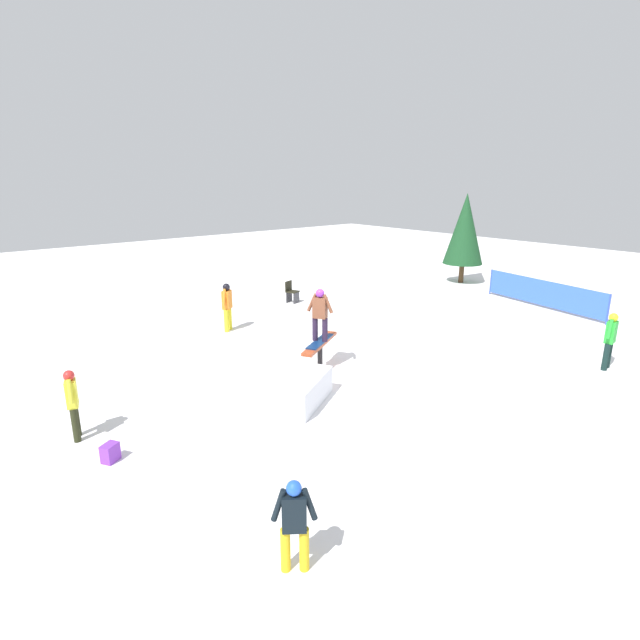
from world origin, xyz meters
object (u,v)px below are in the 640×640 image
Objects in this scene: bystander_yellow at (73,401)px; folding_chair at (292,293)px; bystander_green at (610,338)px; bystander_orange at (227,304)px; main_rider_on_rail at (320,316)px; bystander_black at (294,521)px; backpack_on_snow at (110,453)px; rail_feature at (320,347)px; pine_tree_near at (465,229)px; loose_snowboard_white at (539,403)px.

folding_chair is (9.94, 6.04, -0.40)m from bystander_yellow.
bystander_orange is (-5.99, 9.62, 0.03)m from bystander_green.
main_rider_on_rail is 7.11m from bystander_black.
bystander_green reaches higher than backpack_on_snow.
bystander_yellow is 5.65m from bystander_black.
bystander_orange is (-0.06, 4.69, 0.25)m from rail_feature.
bystander_black is (-4.83, -5.17, -0.76)m from main_rider_on_rail.
bystander_black is 19.91m from pine_tree_near.
rail_feature is 1.39× the size of bystander_black.
folding_chair is at bearing -50.05° from loose_snowboard_white.
loose_snowboard_white is at bearing -55.32° from backpack_on_snow.
main_rider_on_rail is 6.02m from backpack_on_snow.
backpack_on_snow is at bearing -161.41° from folding_chair.
main_rider_on_rail is at bearing -161.51° from pine_tree_near.
bystander_orange is at bearing 143.54° from bystander_yellow.
bystander_black is at bearing 49.95° from loose_snowboard_white.
backpack_on_snow is (0.22, -1.26, -0.64)m from bystander_yellow.
folding_chair is (8.75, 11.56, -0.34)m from bystander_black.
bystander_green is 12.42m from backpack_on_snow.
rail_feature is 7.51m from folding_chair.
bystander_green reaches higher than rail_feature.
bystander_orange is 12.80m from pine_tree_near.
pine_tree_near is (12.63, 4.22, 1.06)m from main_rider_on_rail.
folding_chair is at bearing 165.96° from pine_tree_near.
bystander_orange is (4.77, 9.85, 0.15)m from bystander_black.
main_rider_on_rail reaches higher than backpack_on_snow.
bystander_orange is 8.05m from backpack_on_snow.
backpack_on_snow is at bearing 159.38° from rail_feature.
rail_feature is 5.89m from backpack_on_snow.
main_rider_on_rail is at bearing 84.57° from bystander_black.
rail_feature is 1.16× the size of bystander_orange.
bystander_orange reaches higher than bystander_yellow.
rail_feature is 1.20× the size of bystander_green.
pine_tree_near is at bearing -91.06° from loose_snowboard_white.
main_rider_on_rail is 1.07× the size of bystander_black.
bystander_green is at bearing -126.17° from pine_tree_near.
bystander_black is 0.83× the size of bystander_orange.
backpack_on_snow is at bearing -164.44° from pine_tree_near.
bystander_orange is at bearing -175.09° from folding_chair.
bystander_orange is (-0.06, 4.69, -0.61)m from main_rider_on_rail.
bystander_black reaches higher than loose_snowboard_white.
backpack_on_snow is (-0.97, 4.26, -0.58)m from bystander_black.
bystander_green is at bearing -98.30° from folding_chair.
bystander_yellow is 1.08× the size of bystander_black.
bystander_orange is at bearing 61.91° from main_rider_on_rail.
bystander_yellow reaches higher than loose_snowboard_white.
rail_feature is 6.03m from bystander_yellow.
bystander_orange is 1.10× the size of loose_snowboard_white.
folding_chair is 12.16m from backpack_on_snow.
bystander_black reaches higher than folding_chair.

